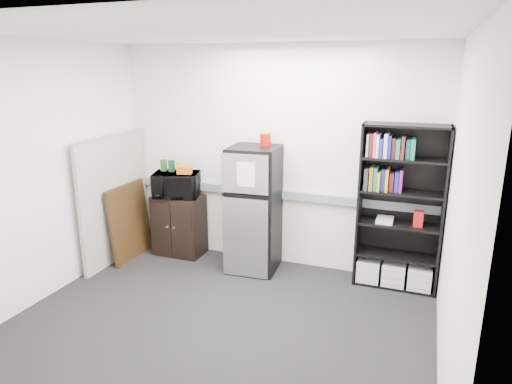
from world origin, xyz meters
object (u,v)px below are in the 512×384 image
bookshelf (400,209)px  cubicle_partition (115,199)px  microwave (177,185)px  refrigerator (254,209)px  cabinet (179,225)px

bookshelf → cubicle_partition: bearing=-171.9°
cubicle_partition → microwave: (0.66, 0.40, 0.15)m
bookshelf → refrigerator: bookshelf is taller
cubicle_partition → microwave: 0.79m
cabinet → microwave: microwave is taller
bookshelf → refrigerator: (-1.67, -0.14, -0.15)m
cubicle_partition → microwave: bearing=31.4°
bookshelf → microwave: size_ratio=3.23×
bookshelf → cubicle_partition: (-3.43, -0.49, -0.10)m
bookshelf → cabinet: size_ratio=2.31×
bookshelf → cabinet: bearing=-178.7°
cubicle_partition → refrigerator: 1.79m
cubicle_partition → cabinet: bearing=32.4°
microwave → cabinet: bearing=72.5°
bookshelf → microwave: 2.77m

